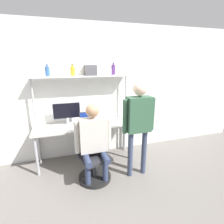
# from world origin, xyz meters

# --- Properties ---
(ground_plane) EXTENTS (12.00, 12.00, 0.00)m
(ground_plane) POSITION_xyz_m (0.00, 0.00, 0.00)
(ground_plane) COLOR slate
(wall_back) EXTENTS (8.00, 0.06, 2.70)m
(wall_back) POSITION_xyz_m (0.00, 0.65, 1.35)
(wall_back) COLOR white
(wall_back) RESTS_ON ground_plane
(desk) EXTENTS (1.94, 0.60, 0.78)m
(desk) POSITION_xyz_m (0.00, 0.32, 0.69)
(desk) COLOR beige
(desk) RESTS_ON ground_plane
(shelf_unit) EXTENTS (1.84, 0.25, 1.71)m
(shelf_unit) POSITION_xyz_m (0.00, 0.48, 1.47)
(shelf_unit) COLOR silver
(shelf_unit) RESTS_ON ground_plane
(monitor) EXTENTS (0.52, 0.22, 0.44)m
(monitor) POSITION_xyz_m (-0.33, 0.44, 1.02)
(monitor) COLOR #B7B7BC
(monitor) RESTS_ON desk
(laptop) EXTENTS (0.28, 0.25, 0.25)m
(laptop) POSITION_xyz_m (0.04, 0.30, 0.85)
(laptop) COLOR #333338
(laptop) RESTS_ON desk
(cell_phone) EXTENTS (0.07, 0.15, 0.01)m
(cell_phone) POSITION_xyz_m (0.31, 0.29, 0.78)
(cell_phone) COLOR silver
(cell_phone) RESTS_ON desk
(office_chair) EXTENTS (0.57, 0.57, 0.89)m
(office_chair) POSITION_xyz_m (0.02, -0.28, 0.27)
(office_chair) COLOR black
(office_chair) RESTS_ON ground_plane
(person_seated) EXTENTS (0.61, 0.47, 1.34)m
(person_seated) POSITION_xyz_m (0.04, -0.32, 0.78)
(person_seated) COLOR #2D3856
(person_seated) RESTS_ON ground_plane
(person_standing) EXTENTS (0.57, 0.23, 1.67)m
(person_standing) POSITION_xyz_m (0.79, -0.41, 1.07)
(person_standing) COLOR #38425B
(person_standing) RESTS_ON ground_plane
(bottle_amber) EXTENTS (0.09, 0.09, 0.21)m
(bottle_amber) POSITION_xyz_m (-0.16, 0.48, 1.80)
(bottle_amber) COLOR gold
(bottle_amber) RESTS_ON shelf_unit
(bottle_blue) EXTENTS (0.08, 0.08, 0.21)m
(bottle_blue) POSITION_xyz_m (-0.60, 0.48, 1.80)
(bottle_blue) COLOR #335999
(bottle_blue) RESTS_ON shelf_unit
(bottle_purple) EXTENTS (0.09, 0.09, 0.24)m
(bottle_purple) POSITION_xyz_m (0.63, 0.48, 1.81)
(bottle_purple) COLOR #593372
(bottle_purple) RESTS_ON shelf_unit
(storage_box) EXTENTS (0.22, 0.23, 0.19)m
(storage_box) POSITION_xyz_m (0.17, 0.48, 1.81)
(storage_box) COLOR #4C4C51
(storage_box) RESTS_ON shelf_unit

